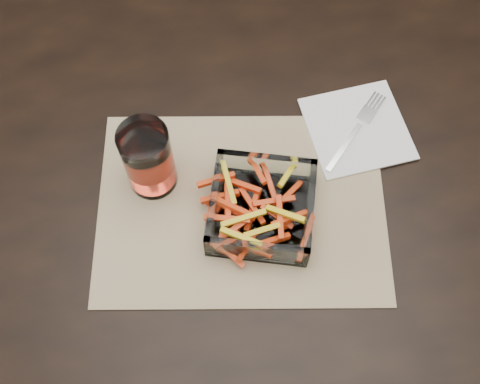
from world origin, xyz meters
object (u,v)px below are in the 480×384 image
object	(u,v)px
dining_table	(316,161)
tumbler	(149,160)
fork	(357,128)
glass_bowl	(261,209)

from	to	relation	value
dining_table	tumbler	bearing A→B (deg)	-173.35
fork	dining_table	bearing A→B (deg)	-135.83
tumbler	fork	size ratio (longest dim) A/B	0.96
glass_bowl	tumbler	world-z (taller)	tumbler
dining_table	tumbler	xyz separation A→B (m)	(-0.28, -0.03, 0.15)
glass_bowl	dining_table	bearing A→B (deg)	44.70
dining_table	tumbler	size ratio (longest dim) A/B	11.97
glass_bowl	tumbler	distance (m)	0.19
dining_table	glass_bowl	size ratio (longest dim) A/B	8.36
dining_table	fork	world-z (taller)	fork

